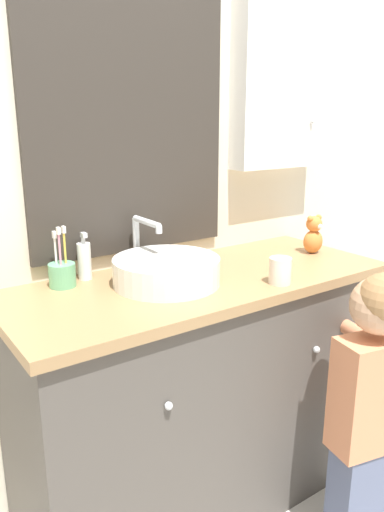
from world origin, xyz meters
TOP-DOWN VIEW (x-y plane):
  - wall_back at (0.03, 0.62)m, footprint 3.20×0.18m
  - vanity_counter at (0.00, 0.33)m, footprint 1.35×0.55m
  - sink_basin at (-0.13, 0.34)m, footprint 0.35×0.40m
  - toothbrush_holder at (-0.42, 0.51)m, footprint 0.09×0.09m
  - soap_dispenser at (-0.33, 0.54)m, footprint 0.05×0.05m
  - child_figure at (0.33, -0.14)m, footprint 0.31×0.46m
  - teddy_bear at (0.55, 0.33)m, footprint 0.08×0.07m
  - drinking_cup at (0.17, 0.13)m, footprint 0.07×0.07m

SIDE VIEW (x-z plane):
  - vanity_counter at x=0.00m, z-range 0.00..0.90m
  - child_figure at x=0.33m, z-range 0.08..1.06m
  - toothbrush_holder at x=-0.42m, z-range 0.84..1.04m
  - drinking_cup at x=0.17m, z-range 0.89..0.98m
  - sink_basin at x=-0.13m, z-range 0.84..1.04m
  - soap_dispenser at x=-0.33m, z-range 0.88..1.04m
  - teddy_bear at x=0.55m, z-range 0.89..1.04m
  - wall_back at x=0.03m, z-range 0.03..2.53m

